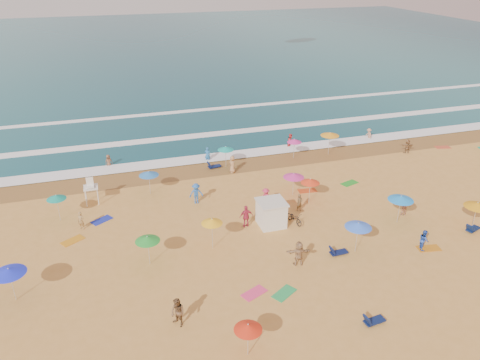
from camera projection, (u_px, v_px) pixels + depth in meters
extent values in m
plane|color=gold|center=(266.00, 227.00, 37.41)|extent=(220.00, 220.00, 0.00)
cube|color=#0C4756|center=(144.00, 48.00, 109.74)|extent=(220.00, 140.00, 0.18)
plane|color=olive|center=(225.00, 166.00, 48.17)|extent=(220.00, 220.00, 0.00)
cube|color=white|center=(219.00, 157.00, 50.28)|extent=(200.00, 2.20, 0.05)
cube|color=white|center=(204.00, 135.00, 56.31)|extent=(200.00, 1.60, 0.05)
cube|color=white|center=(188.00, 111.00, 64.92)|extent=(200.00, 1.20, 0.05)
cube|color=silver|center=(271.00, 214.00, 37.35)|extent=(2.00, 2.00, 2.00)
cube|color=silver|center=(272.00, 202.00, 36.89)|extent=(2.20, 2.20, 0.12)
imported|color=black|center=(294.00, 218.00, 37.82)|extent=(1.11, 1.89, 0.94)
cone|color=yellow|center=(212.00, 221.00, 33.75)|extent=(1.56, 1.56, 0.35)
cone|color=red|center=(248.00, 327.00, 24.64)|extent=(1.54, 1.54, 0.35)
cone|color=orange|center=(477.00, 205.00, 36.29)|extent=(1.99, 1.99, 0.35)
cone|color=#129582|center=(56.00, 197.00, 37.46)|extent=(1.54, 1.54, 0.35)
cone|color=red|center=(310.00, 181.00, 40.29)|extent=(1.65, 1.65, 0.35)
cone|color=#386FFC|center=(358.00, 225.00, 33.41)|extent=(1.92, 1.92, 0.35)
cone|color=#D72F8F|center=(294.00, 175.00, 41.65)|extent=(1.88, 1.88, 0.35)
cone|color=#D32F90|center=(294.00, 141.00, 49.32)|extent=(1.55, 1.55, 0.35)
cone|color=blue|center=(149.00, 173.00, 41.77)|extent=(1.77, 1.77, 0.35)
cone|color=green|center=(147.00, 239.00, 32.08)|extent=(1.72, 1.72, 0.35)
cone|color=#13A098|center=(226.00, 148.00, 47.21)|extent=(1.64, 1.64, 0.35)
cone|color=#1C8AEF|center=(401.00, 198.00, 37.15)|extent=(2.02, 2.02, 0.35)
cone|color=orange|center=(330.00, 134.00, 50.12)|extent=(2.00, 2.00, 0.35)
cone|color=#1C2BF5|center=(9.00, 271.00, 28.59)|extent=(2.06, 2.06, 0.35)
cube|color=#0E1949|center=(339.00, 252.00, 33.97)|extent=(1.32, 0.60, 0.34)
cube|color=#0E1A47|center=(374.00, 321.00, 27.61)|extent=(1.36, 0.71, 0.34)
cube|color=#0E1E49|center=(473.00, 229.00, 36.88)|extent=(1.41, 0.96, 0.34)
cube|color=#0F1B4B|center=(215.00, 166.00, 47.81)|extent=(1.37, 0.75, 0.34)
cube|color=#1B28AB|center=(102.00, 220.00, 38.38)|extent=(1.90, 1.63, 0.03)
cube|color=green|center=(284.00, 293.00, 30.10)|extent=(1.90, 1.62, 0.03)
cube|color=orange|center=(73.00, 241.00, 35.64)|extent=(1.90, 1.63, 0.03)
cube|color=#F13870|center=(254.00, 293.00, 30.11)|extent=(1.90, 1.48, 0.03)
cube|color=#C44318|center=(307.00, 191.00, 43.20)|extent=(1.78, 1.03, 0.03)
cube|color=green|center=(349.00, 183.00, 44.62)|extent=(1.89, 1.36, 0.03)
cube|color=#C47215|center=(429.00, 248.00, 34.71)|extent=(1.82, 1.13, 0.03)
cube|color=#C44A2E|center=(443.00, 147.00, 52.96)|extent=(1.84, 1.19, 0.03)
imported|color=#A3804B|center=(81.00, 221.00, 36.89)|extent=(0.65, 0.59, 1.49)
imported|color=tan|center=(232.00, 164.00, 46.55)|extent=(0.60, 0.88, 1.75)
imported|color=#BC2F4D|center=(246.00, 216.00, 37.12)|extent=(1.12, 0.49, 1.88)
imported|color=#266FB3|center=(207.00, 155.00, 49.32)|extent=(0.77, 0.69, 1.76)
imported|color=brown|center=(178.00, 313.00, 27.12)|extent=(1.10, 1.15, 1.88)
imported|color=#DD373B|center=(291.00, 141.00, 52.80)|extent=(1.12, 1.08, 1.82)
imported|color=#9B7247|center=(407.00, 146.00, 51.14)|extent=(1.54, 0.76, 1.59)
imported|color=blue|center=(196.00, 193.00, 40.68)|extent=(1.23, 0.72, 1.89)
imported|color=blue|center=(424.00, 240.00, 34.34)|extent=(0.82, 0.93, 1.59)
imported|color=brown|center=(109.00, 162.00, 48.06)|extent=(0.85, 0.70, 1.50)
imported|color=tan|center=(404.00, 207.00, 38.82)|extent=(0.99, 0.70, 1.56)
imported|color=tan|center=(369.00, 135.00, 55.23)|extent=(0.58, 1.00, 1.53)
imported|color=#C93254|center=(266.00, 197.00, 40.21)|extent=(1.06, 1.27, 1.71)
imported|color=tan|center=(299.00, 253.00, 32.53)|extent=(1.79, 0.88, 1.85)
imported|color=brown|center=(299.00, 203.00, 39.51)|extent=(0.65, 0.53, 1.55)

